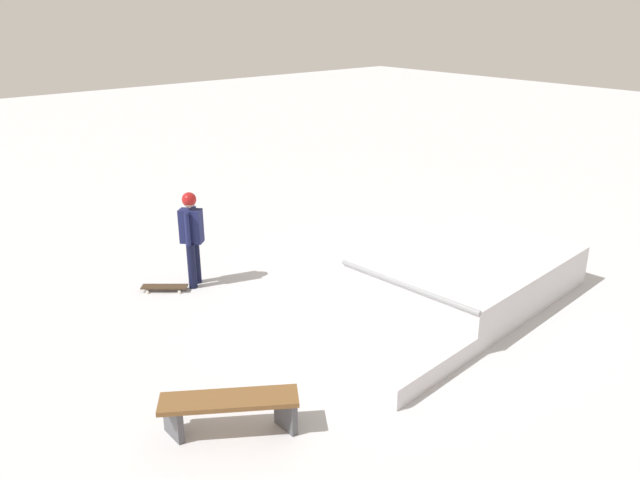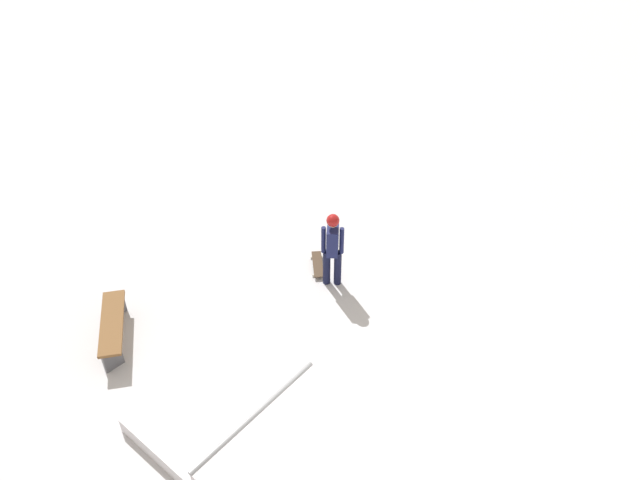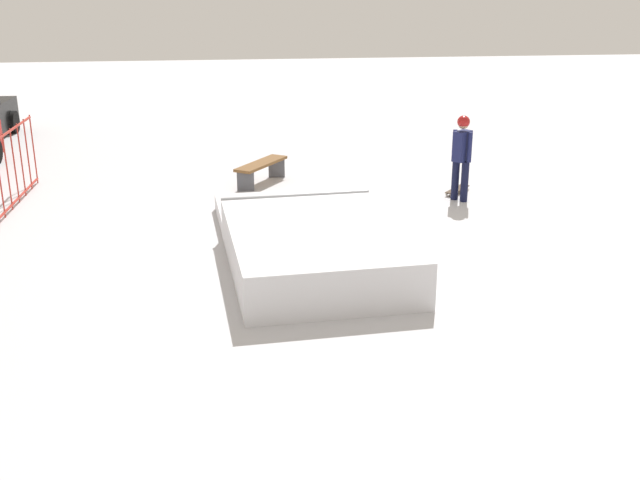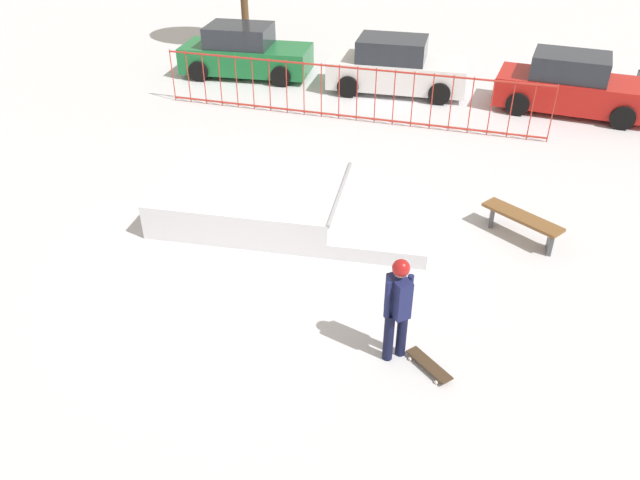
# 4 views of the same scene
# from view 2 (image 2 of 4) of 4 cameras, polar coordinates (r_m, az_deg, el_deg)

# --- Properties ---
(ground_plane) EXTENTS (60.00, 60.00, 0.00)m
(ground_plane) POSITION_cam_2_polar(r_m,az_deg,el_deg) (10.67, 2.70, -17.89)
(ground_plane) COLOR silver
(skate_ramp) EXTENTS (5.58, 3.01, 0.74)m
(skate_ramp) POSITION_cam_2_polar(r_m,az_deg,el_deg) (10.01, 0.08, -20.51)
(skate_ramp) COLOR silver
(skate_ramp) RESTS_ON ground
(skater) EXTENTS (0.41, 0.43, 1.73)m
(skater) POSITION_cam_2_polar(r_m,az_deg,el_deg) (12.41, 1.12, -0.42)
(skater) COLOR black
(skater) RESTS_ON ground
(skateboard) EXTENTS (0.74, 0.67, 0.09)m
(skateboard) POSITION_cam_2_polar(r_m,az_deg,el_deg) (13.38, -0.21, -2.16)
(skateboard) COLOR #3F2D1E
(skateboard) RESTS_ON ground
(park_bench) EXTENTS (1.55, 1.23, 0.48)m
(park_bench) POSITION_cam_2_polar(r_m,az_deg,el_deg) (12.34, -17.89, -7.28)
(park_bench) COLOR brown
(park_bench) RESTS_ON ground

